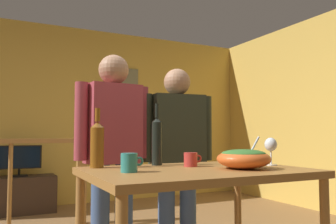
{
  "coord_description": "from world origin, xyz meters",
  "views": [
    {
      "loc": [
        -0.78,
        -2.3,
        1.0
      ],
      "look_at": [
        0.24,
        -0.23,
        1.15
      ],
      "focal_mm": 37.24,
      "sensor_mm": 36.0,
      "label": 1
    }
  ],
  "objects_px": {
    "tv_console": "(18,195)",
    "serving_table": "(197,184)",
    "person_standing_left": "(113,145)",
    "wine_bottle_amber": "(97,143)",
    "framed_picture": "(121,84)",
    "wine_glass": "(271,146)",
    "mug_teal": "(129,163)",
    "wine_bottle_dark": "(157,140)",
    "salad_bowl": "(244,158)",
    "person_standing_right": "(177,148)",
    "flat_screen_tv": "(20,158)",
    "mug_red": "(191,160)"
  },
  "relations": [
    {
      "from": "tv_console",
      "to": "serving_table",
      "type": "relative_size",
      "value": 0.74
    },
    {
      "from": "person_standing_left",
      "to": "wine_bottle_amber",
      "type": "bearing_deg",
      "value": 56.12
    },
    {
      "from": "framed_picture",
      "to": "wine_glass",
      "type": "distance_m",
      "value": 3.61
    },
    {
      "from": "mug_teal",
      "to": "framed_picture",
      "type": "bearing_deg",
      "value": 72.19
    },
    {
      "from": "framed_picture",
      "to": "wine_bottle_dark",
      "type": "distance_m",
      "value": 3.39
    },
    {
      "from": "wine_glass",
      "to": "wine_bottle_amber",
      "type": "height_order",
      "value": "wine_bottle_amber"
    },
    {
      "from": "salad_bowl",
      "to": "person_standing_right",
      "type": "distance_m",
      "value": 0.85
    },
    {
      "from": "wine_glass",
      "to": "serving_table",
      "type": "bearing_deg",
      "value": 178.89
    },
    {
      "from": "flat_screen_tv",
      "to": "wine_bottle_amber",
      "type": "relative_size",
      "value": 1.52
    },
    {
      "from": "flat_screen_tv",
      "to": "wine_bottle_amber",
      "type": "height_order",
      "value": "wine_bottle_amber"
    },
    {
      "from": "flat_screen_tv",
      "to": "wine_bottle_dark",
      "type": "distance_m",
      "value": 2.94
    },
    {
      "from": "wine_bottle_amber",
      "to": "wine_glass",
      "type": "bearing_deg",
      "value": -17.22
    },
    {
      "from": "framed_picture",
      "to": "salad_bowl",
      "type": "xyz_separation_m",
      "value": [
        -0.48,
        -3.6,
        -0.93
      ]
    },
    {
      "from": "wine_bottle_amber",
      "to": "person_standing_left",
      "type": "distance_m",
      "value": 0.48
    },
    {
      "from": "wine_glass",
      "to": "mug_red",
      "type": "bearing_deg",
      "value": 163.76
    },
    {
      "from": "flat_screen_tv",
      "to": "person_standing_left",
      "type": "relative_size",
      "value": 0.33
    },
    {
      "from": "wine_glass",
      "to": "wine_bottle_amber",
      "type": "relative_size",
      "value": 0.5
    },
    {
      "from": "salad_bowl",
      "to": "person_standing_left",
      "type": "relative_size",
      "value": 0.19
    },
    {
      "from": "wine_glass",
      "to": "wine_bottle_amber",
      "type": "bearing_deg",
      "value": 162.78
    },
    {
      "from": "wine_glass",
      "to": "salad_bowl",
      "type": "bearing_deg",
      "value": -160.7
    },
    {
      "from": "wine_bottle_amber",
      "to": "person_standing_right",
      "type": "distance_m",
      "value": 0.86
    },
    {
      "from": "tv_console",
      "to": "wine_bottle_dark",
      "type": "distance_m",
      "value": 3.05
    },
    {
      "from": "framed_picture",
      "to": "serving_table",
      "type": "height_order",
      "value": "framed_picture"
    },
    {
      "from": "flat_screen_tv",
      "to": "person_standing_left",
      "type": "xyz_separation_m",
      "value": [
        0.48,
        -2.43,
        0.22
      ]
    },
    {
      "from": "flat_screen_tv",
      "to": "wine_glass",
      "type": "height_order",
      "value": "wine_glass"
    },
    {
      "from": "framed_picture",
      "to": "wine_glass",
      "type": "bearing_deg",
      "value": -93.01
    },
    {
      "from": "salad_bowl",
      "to": "mug_red",
      "type": "bearing_deg",
      "value": 128.52
    },
    {
      "from": "tv_console",
      "to": "mug_teal",
      "type": "distance_m",
      "value": 3.28
    },
    {
      "from": "person_standing_left",
      "to": "mug_red",
      "type": "bearing_deg",
      "value": 110.88
    },
    {
      "from": "wine_glass",
      "to": "mug_teal",
      "type": "bearing_deg",
      "value": 179.44
    },
    {
      "from": "wine_bottle_amber",
      "to": "framed_picture",
      "type": "bearing_deg",
      "value": 69.2
    },
    {
      "from": "framed_picture",
      "to": "wine_bottle_dark",
      "type": "height_order",
      "value": "framed_picture"
    },
    {
      "from": "serving_table",
      "to": "wine_bottle_amber",
      "type": "xyz_separation_m",
      "value": [
        -0.49,
        0.31,
        0.23
      ]
    },
    {
      "from": "person_standing_left",
      "to": "flat_screen_tv",
      "type": "bearing_deg",
      "value": -84.68
    },
    {
      "from": "serving_table",
      "to": "mug_teal",
      "type": "relative_size",
      "value": 9.94
    },
    {
      "from": "person_standing_left",
      "to": "mug_teal",
      "type": "bearing_deg",
      "value": 73.41
    },
    {
      "from": "mug_teal",
      "to": "person_standing_left",
      "type": "xyz_separation_m",
      "value": [
        0.14,
        0.73,
        0.07
      ]
    },
    {
      "from": "mug_teal",
      "to": "person_standing_left",
      "type": "relative_size",
      "value": 0.08
    },
    {
      "from": "wine_bottle_amber",
      "to": "mug_teal",
      "type": "distance_m",
      "value": 0.33
    },
    {
      "from": "framed_picture",
      "to": "mug_red",
      "type": "bearing_deg",
      "value": -101.47
    },
    {
      "from": "serving_table",
      "to": "mug_teal",
      "type": "bearing_deg",
      "value": -179.82
    },
    {
      "from": "wine_glass",
      "to": "person_standing_right",
      "type": "bearing_deg",
      "value": 110.27
    },
    {
      "from": "salad_bowl",
      "to": "serving_table",
      "type": "bearing_deg",
      "value": 154.21
    },
    {
      "from": "salad_bowl",
      "to": "person_standing_right",
      "type": "height_order",
      "value": "person_standing_right"
    },
    {
      "from": "framed_picture",
      "to": "salad_bowl",
      "type": "distance_m",
      "value": 3.75
    },
    {
      "from": "person_standing_right",
      "to": "serving_table",
      "type": "bearing_deg",
      "value": 76.17
    },
    {
      "from": "tv_console",
      "to": "wine_glass",
      "type": "relative_size",
      "value": 5.19
    },
    {
      "from": "framed_picture",
      "to": "person_standing_right",
      "type": "xyz_separation_m",
      "value": [
        -0.46,
        -2.76,
        -0.9
      ]
    },
    {
      "from": "mug_red",
      "to": "person_standing_left",
      "type": "distance_m",
      "value": 0.67
    },
    {
      "from": "wine_bottle_amber",
      "to": "wine_bottle_dark",
      "type": "distance_m",
      "value": 0.38
    }
  ]
}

